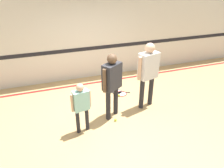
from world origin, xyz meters
TOP-DOWN VIEW (x-y plane):
  - ground_plane at (0.00, 0.00)m, footprint 16.00×16.00m
  - wall_back at (0.00, 2.42)m, footprint 16.00×0.07m
  - floor_stripe at (0.00, 1.89)m, footprint 14.40×0.10m
  - person_instructor at (0.05, -0.06)m, footprint 0.55×0.47m
  - person_student_left at (-0.77, -0.38)m, footprint 0.46×0.24m
  - person_student_right at (1.08, 0.10)m, footprint 0.65×0.39m
  - racket_spare_on_floor at (0.67, 0.90)m, footprint 0.52×0.44m
  - racket_second_spare at (0.61, 1.05)m, footprint 0.57×0.43m
  - tennis_ball_near_instructor at (0.06, -0.30)m, footprint 0.07×0.07m
  - tennis_ball_by_spare_racket at (0.57, 0.80)m, footprint 0.07×0.07m

SIDE VIEW (x-z plane):
  - ground_plane at x=0.00m, z-range 0.00..0.00m
  - floor_stripe at x=0.00m, z-range 0.00..0.01m
  - racket_spare_on_floor at x=0.67m, z-range -0.01..0.03m
  - racket_second_spare at x=0.61m, z-range -0.01..0.03m
  - tennis_ball_near_instructor at x=0.06m, z-range 0.00..0.07m
  - tennis_ball_by_spare_racket at x=0.57m, z-range 0.00..0.07m
  - person_student_left at x=-0.77m, z-range 0.14..1.37m
  - person_instructor at x=0.05m, z-range 0.20..1.87m
  - person_student_right at x=1.08m, z-range 0.21..1.98m
  - wall_back at x=0.00m, z-range 0.00..3.20m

